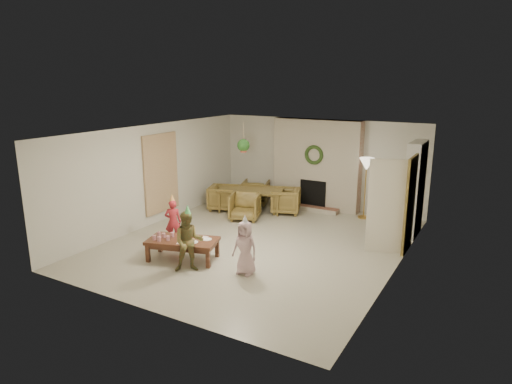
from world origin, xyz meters
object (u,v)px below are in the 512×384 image
Objects in this scene: dining_chair_left at (223,198)px; child_pink at (245,248)px; dining_chair_right at (286,201)px; dining_chair_far at (256,192)px; coffee_table_top at (183,241)px; child_plaid at (189,242)px; dining_chair_near at (245,207)px; dining_table at (251,200)px; child_red at (173,222)px.

child_pink reaches higher than dining_chair_left.
dining_chair_far is at bearing -128.66° from dining_chair_right.
dining_chair_far is 4.90m from child_pink.
coffee_table_top is 0.62m from child_plaid.
dining_chair_near is 0.54× the size of coffee_table_top.
child_pink is (1.74, -2.87, 0.17)m from dining_chair_near.
dining_chair_near and dining_chair_far have the same top height.
dining_table is 1.77× the size of child_red.
coffee_table_top is (1.29, -3.39, 0.05)m from dining_chair_left.
dining_table is 0.78m from dining_chair_left.
dining_chair_right is (0.92, 0.32, 0.03)m from dining_table.
dining_chair_near is 1.00× the size of dining_chair_far.
coffee_table_top is at bearing -24.55° from dining_chair_right.
dining_chair_near is at bearing -135.00° from dining_chair_left.
dining_chair_near is 3.37m from child_pink.
child_pink is at bearing -14.90° from coffee_table_top.
dining_table is at bearing 82.07° from coffee_table_top.
coffee_table_top is at bearing -100.65° from dining_table.
dining_chair_near is at bearing 90.00° from dining_chair_far.
dining_table is at bearing 90.00° from dining_chair_far.
dining_chair_right is 0.74× the size of child_pink.
dining_chair_left is at bearing 180.00° from dining_table.
coffee_table_top is (0.29, -2.91, 0.05)m from dining_chair_near.
child_pink reaches higher than child_red.
coffee_table_top is 1.19× the size of child_plaid.
child_plaid reaches higher than coffee_table_top.
dining_chair_near is at bearing 79.25° from coffee_table_top.
dining_table is 3.69m from coffee_table_top.
child_pink reaches higher than coffee_table_top.
child_plaid is at bearing 107.03° from child_red.
child_pink is (2.22, -0.59, 0.01)m from child_red.
dining_chair_near reaches higher than coffee_table_top.
dining_chair_far is 0.65× the size of child_plaid.
dining_chair_far is at bearing -45.00° from dining_chair_left.
child_red is (0.52, -2.76, 0.16)m from dining_chair_left.
dining_table is 1.51× the size of child_plaid.
child_red is at bearing 102.87° from child_plaid.
child_plaid is (1.27, -4.76, 0.24)m from dining_chair_far.
child_red reaches higher than coffee_table_top.
dining_chair_near is 3.38m from child_plaid.
dining_chair_right is (1.66, 0.58, 0.00)m from dining_chair_left.
dining_chair_near is 0.76× the size of child_red.
dining_chair_far is at bearing 90.00° from dining_table.
dining_chair_right is at bearing -0.00° from dining_table.
dining_chair_far reaches higher than coffee_table_top.
dining_chair_near is 0.65× the size of child_plaid.
dining_chair_left is at bearing 45.00° from dining_chair_far.
child_pink is at bearing -80.23° from dining_table.
child_pink is at bearing -15.14° from child_plaid.
dining_chair_right is at bearing 141.34° from dining_chair_far.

